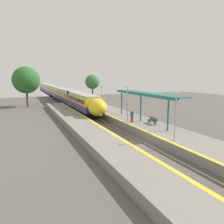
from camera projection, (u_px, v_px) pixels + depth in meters
The scene contains 15 objects.
ground_plane at pixel (135, 143), 23.13m from camera, with size 120.00×120.00×0.00m, color #56514C.
rail_left at pixel (129, 143), 22.84m from camera, with size 0.08×90.00×0.15m, color slate.
rail_right at pixel (141, 142), 23.40m from camera, with size 0.08×90.00×0.15m, color slate.
train at pixel (56, 92), 69.42m from camera, with size 2.92×82.85×3.82m.
platform_right at pixel (168, 135), 24.70m from camera, with size 5.03×64.00×0.87m.
platform_left at pixel (104, 143), 21.68m from camera, with size 3.67×64.00×0.87m.
platform_bench at pixel (153, 120), 28.32m from camera, with size 0.44×1.79×0.89m.
person_waiting at pixel (132, 116), 29.42m from camera, with size 0.36×0.22×1.65m.
railway_signal at pixel (68, 100), 41.05m from camera, with size 0.28×0.28×4.33m.
lamppost_near at pixel (176, 112), 20.69m from camera, with size 0.36×0.20×4.81m.
lamppost_mid at pixel (127, 101), 29.78m from camera, with size 0.36×0.20×4.81m.
lamppost_far at pixel (102, 95), 38.87m from camera, with size 0.36×0.20×4.81m.
station_canopy at pixel (145, 95), 29.93m from camera, with size 2.02×15.03×3.92m.
background_tree_left at pixel (26, 80), 49.77m from camera, with size 6.12×6.12×9.22m.
background_tree_right at pixel (92, 82), 65.98m from camera, with size 4.33×4.33×7.50m.
Camera 1 is at (-11.03, -19.52, 7.01)m, focal length 35.00 mm.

